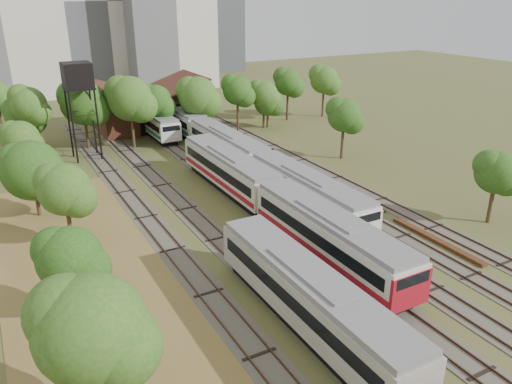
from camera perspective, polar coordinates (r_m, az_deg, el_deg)
ground at (r=35.02m, az=21.10°, el=-13.85°), size 240.00×240.00×0.00m
dry_grass_patch at (r=32.33m, az=-13.76°, el=-16.13°), size 14.00×60.00×0.04m
tracks at (r=51.74m, az=-0.43°, el=-0.35°), size 24.60×80.00×0.19m
railcar_red_set at (r=45.29m, az=1.85°, el=-0.80°), size 3.29×34.57×4.07m
railcar_green_set at (r=61.76m, az=-3.26°, el=5.26°), size 3.05×52.08×3.77m
railcar_rear at (r=75.80m, az=-11.70°, el=7.91°), size 2.93×16.08×3.62m
old_grey_coach at (r=31.44m, az=6.16°, el=-11.93°), size 3.21×18.00×3.97m
water_tower at (r=64.95m, az=-19.73°, el=12.14°), size 3.44×3.44×11.88m
rail_pile_near at (r=44.88m, az=19.92°, el=-5.22°), size 0.64×9.62×0.32m
rail_pile_far at (r=51.79m, az=11.47°, el=-0.68°), size 0.50×7.94×0.26m
maintenance_shed at (r=80.17m, az=-12.09°, el=9.36°), size 16.45×11.55×7.58m
tree_band_left at (r=44.92m, az=-22.92°, el=1.09°), size 8.06×74.49×8.10m
tree_band_far at (r=72.16m, az=-8.50°, el=10.87°), size 49.73×8.58×9.60m
tree_band_right at (r=63.70m, az=9.41°, el=8.07°), size 4.53×43.82×7.61m
tower_centre at (r=119.90m, az=-17.68°, el=20.14°), size 20.00×18.00×36.00m
tower_far_right at (r=139.64m, az=-4.78°, el=19.48°), size 12.00×12.00×28.00m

